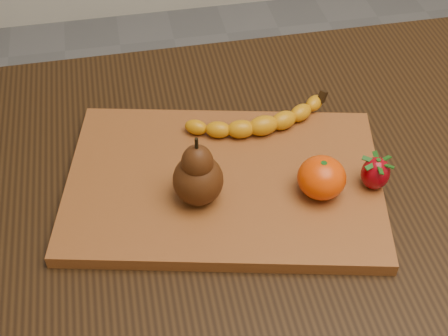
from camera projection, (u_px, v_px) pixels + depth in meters
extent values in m
cube|color=black|center=(284.00, 178.00, 0.95)|extent=(1.00, 0.70, 0.04)
cylinder|color=black|center=(38.00, 231.00, 1.37)|extent=(0.05, 0.05, 0.72)
cylinder|color=black|center=(423.00, 174.00, 1.49)|extent=(0.05, 0.05, 0.72)
cube|color=brown|center=(224.00, 183.00, 0.90)|extent=(0.50, 0.39, 0.02)
ellipsoid|color=#DE3D02|center=(322.00, 178.00, 0.86)|extent=(0.08, 0.08, 0.06)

